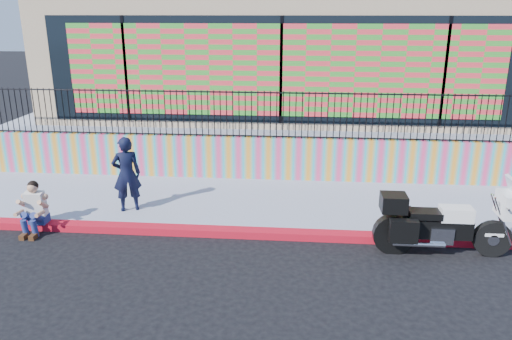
# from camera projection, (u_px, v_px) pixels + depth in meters

# --- Properties ---
(ground) EXTENTS (90.00, 90.00, 0.00)m
(ground) POSITION_uv_depth(u_px,v_px,m) (271.00, 237.00, 10.09)
(ground) COLOR black
(ground) RESTS_ON ground
(red_curb) EXTENTS (16.00, 0.30, 0.15)m
(red_curb) POSITION_uv_depth(u_px,v_px,m) (271.00, 234.00, 10.06)
(red_curb) COLOR red
(red_curb) RESTS_ON ground
(sidewalk) EXTENTS (16.00, 3.00, 0.15)m
(sidewalk) POSITION_uv_depth(u_px,v_px,m) (275.00, 204.00, 11.63)
(sidewalk) COLOR gray
(sidewalk) RESTS_ON ground
(mural_wall) EXTENTS (16.00, 0.20, 1.10)m
(mural_wall) POSITION_uv_depth(u_px,v_px,m) (278.00, 158.00, 12.95)
(mural_wall) COLOR #E73C74
(mural_wall) RESTS_ON sidewalk
(metal_fence) EXTENTS (15.80, 0.04, 1.20)m
(metal_fence) POSITION_uv_depth(u_px,v_px,m) (279.00, 115.00, 12.60)
(metal_fence) COLOR black
(metal_fence) RESTS_ON mural_wall
(elevated_platform) EXTENTS (16.00, 10.00, 1.25)m
(elevated_platform) POSITION_uv_depth(u_px,v_px,m) (285.00, 120.00, 17.81)
(elevated_platform) COLOR gray
(elevated_platform) RESTS_ON ground
(storefront_building) EXTENTS (14.00, 8.06, 4.00)m
(storefront_building) POSITION_uv_depth(u_px,v_px,m) (286.00, 45.00, 16.80)
(storefront_building) COLOR tan
(storefront_building) RESTS_ON elevated_platform
(police_motorcycle) EXTENTS (2.49, 0.82, 1.55)m
(police_motorcycle) POSITION_uv_depth(u_px,v_px,m) (442.00, 222.00, 9.20)
(police_motorcycle) COLOR black
(police_motorcycle) RESTS_ON ground
(police_officer) EXTENTS (0.71, 0.60, 1.67)m
(police_officer) POSITION_uv_depth(u_px,v_px,m) (127.00, 174.00, 10.82)
(police_officer) COLOR black
(police_officer) RESTS_ON sidewalk
(seated_man) EXTENTS (0.54, 0.71, 1.06)m
(seated_man) POSITION_uv_depth(u_px,v_px,m) (33.00, 213.00, 10.14)
(seated_man) COLOR navy
(seated_man) RESTS_ON ground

